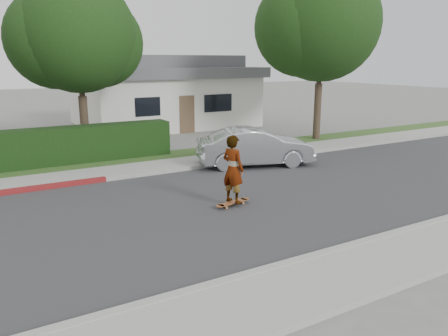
{
  "coord_description": "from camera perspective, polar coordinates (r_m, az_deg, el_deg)",
  "views": [
    {
      "loc": [
        -2.65,
        -10.3,
        3.99
      ],
      "look_at": [
        3.41,
        0.2,
        1.0
      ],
      "focal_mm": 35.0,
      "sensor_mm": 36.0,
      "label": 1
    }
  ],
  "objects": [
    {
      "name": "ground",
      "position": [
        11.36,
        -14.66,
        -7.18
      ],
      "size": [
        120.0,
        120.0,
        0.0
      ],
      "primitive_type": "plane",
      "color": "slate",
      "rests_on": "ground"
    },
    {
      "name": "tree_center",
      "position": [
        19.94,
        -18.7,
        15.78
      ],
      "size": [
        5.66,
        4.84,
        7.44
      ],
      "color": "#33261C",
      "rests_on": "ground"
    },
    {
      "name": "car_silver",
      "position": [
        16.94,
        4.1,
        2.74
      ],
      "size": [
        4.74,
        2.88,
        1.47
      ],
      "primitive_type": "imported",
      "rotation": [
        0.0,
        0.0,
        1.25
      ],
      "color": "#B0B3B8",
      "rests_on": "ground"
    },
    {
      "name": "tree_right",
      "position": [
        22.81,
        12.28,
        17.66
      ],
      "size": [
        6.32,
        5.6,
        8.56
      ],
      "color": "#33261C",
      "rests_on": "ground"
    },
    {
      "name": "sidewalk_far",
      "position": [
        16.02,
        -19.51,
        -1.16
      ],
      "size": [
        60.0,
        1.6,
        0.12
      ],
      "primitive_type": "cube",
      "color": "gray",
      "rests_on": "ground"
    },
    {
      "name": "curb_near",
      "position": [
        7.8,
        -6.17,
        -16.37
      ],
      "size": [
        60.0,
        0.2,
        0.15
      ],
      "primitive_type": "cube",
      "color": "#9E9E99",
      "rests_on": "ground"
    },
    {
      "name": "house",
      "position": [
        28.44,
        -8.03,
        9.9
      ],
      "size": [
        10.6,
        8.6,
        4.3
      ],
      "color": "beige",
      "rests_on": "ground"
    },
    {
      "name": "skateboard",
      "position": [
        12.32,
        1.16,
        -4.54
      ],
      "size": [
        1.2,
        0.45,
        0.11
      ],
      "rotation": [
        0.0,
        0.0,
        0.19
      ],
      "color": "#D28239",
      "rests_on": "ground"
    },
    {
      "name": "skateboarder",
      "position": [
        12.05,
        1.19,
        -0.14
      ],
      "size": [
        0.66,
        0.81,
        1.91
      ],
      "primitive_type": "imported",
      "rotation": [
        0.0,
        0.0,
        1.9
      ],
      "color": "white",
      "rests_on": "skateboard"
    },
    {
      "name": "curb_far",
      "position": [
        15.16,
        -18.87,
        -1.88
      ],
      "size": [
        60.0,
        0.2,
        0.15
      ],
      "primitive_type": "cube",
      "color": "#9E9E99",
      "rests_on": "ground"
    },
    {
      "name": "road",
      "position": [
        11.36,
        -14.66,
        -7.16
      ],
      "size": [
        60.0,
        8.0,
        0.01
      ],
      "primitive_type": "cube",
      "color": "#2D2D30",
      "rests_on": "ground"
    },
    {
      "name": "sidewalk_near",
      "position": [
        7.11,
        -3.04,
        -19.71
      ],
      "size": [
        60.0,
        1.6,
        0.12
      ],
      "primitive_type": "cube",
      "color": "gray",
      "rests_on": "ground"
    },
    {
      "name": "planting_strip",
      "position": [
        17.56,
        -20.5,
        -0.01
      ],
      "size": [
        60.0,
        1.6,
        0.1
      ],
      "primitive_type": "cube",
      "color": "#2D4C1E",
      "rests_on": "ground"
    }
  ]
}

